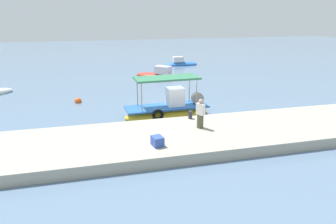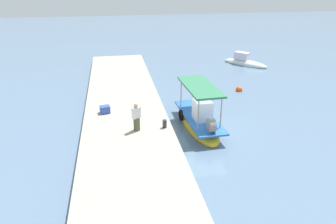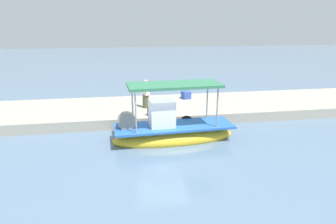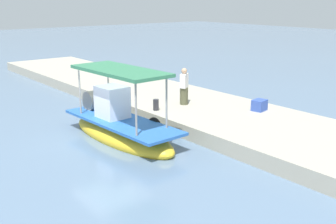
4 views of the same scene
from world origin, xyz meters
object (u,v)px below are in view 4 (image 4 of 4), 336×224
at_px(fisherman_near_bollard, 184,88).
at_px(cargo_crate, 259,105).
at_px(mooring_bollard, 156,105).
at_px(main_fishing_boat, 120,126).

bearing_deg(fisherman_near_bollard, cargo_crate, -147.44).
bearing_deg(cargo_crate, mooring_bollard, 50.82).
xyz_separation_m(fisherman_near_bollard, mooring_bollard, (-0.04, 1.60, -0.50)).
bearing_deg(main_fishing_boat, mooring_bollard, -70.92).
distance_m(main_fishing_boat, cargo_crate, 5.99).
height_order(main_fishing_boat, cargo_crate, main_fishing_boat).
bearing_deg(mooring_bollard, main_fishing_boat, 109.08).
bearing_deg(cargo_crate, fisherman_near_bollard, 32.56).
relative_size(main_fishing_boat, mooring_bollard, 12.12).
xyz_separation_m(main_fishing_boat, fisherman_near_bollard, (0.82, -3.87, 0.81)).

